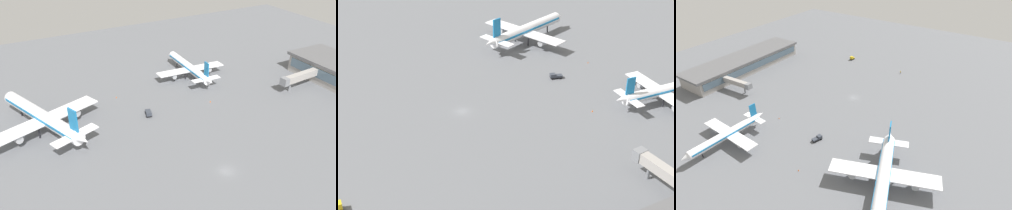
{
  "view_description": "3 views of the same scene",
  "coord_description": "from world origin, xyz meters",
  "views": [
    {
      "loc": [
        -64.86,
        54.33,
        67.37
      ],
      "look_at": [
        34.11,
        0.39,
        5.11
      ],
      "focal_mm": 39.45,
      "sensor_mm": 36.0,
      "label": 1
    },
    {
      "loc": [
        -46.25,
        -118.93,
        75.79
      ],
      "look_at": [
        11.37,
        -8.45,
        3.59
      ],
      "focal_mm": 49.91,
      "sensor_mm": 36.0,
      "label": 2
    },
    {
      "loc": [
        109.1,
        66.02,
        76.05
      ],
      "look_at": [
        16.77,
        4.79,
        5.79
      ],
      "focal_mm": 29.45,
      "sensor_mm": 36.0,
      "label": 3
    }
  ],
  "objects": [
    {
      "name": "ground",
      "position": [
        0.0,
        0.0,
        0.0
      ],
      "size": [
        288.0,
        288.0,
        0.0
      ],
      "primitive_type": "plane",
      "color": "slate"
    },
    {
      "name": "airplane_at_gate",
      "position": [
        60.74,
        -24.64,
        4.26
      ],
      "size": [
        38.48,
        30.86,
        11.71
      ],
      "rotation": [
        0.0,
        0.0,
        6.23
      ],
      "color": "white",
      "rests_on": "ground"
    },
    {
      "name": "airplane_taxiing",
      "position": [
        46.43,
        40.7,
        5.36
      ],
      "size": [
        46.72,
        38.47,
        14.75
      ],
      "rotation": [
        0.0,
        0.0,
        0.35
      ],
      "color": "white",
      "rests_on": "ground"
    },
    {
      "name": "pushback_tractor",
      "position": [
        38.82,
        5.8,
        0.97
      ],
      "size": [
        4.77,
        3.27,
        1.9
      ],
      "rotation": [
        0.0,
        0.0,
        2.83
      ],
      "color": "black",
      "rests_on": "ground"
    },
    {
      "name": "jet_bridge",
      "position": [
        29.26,
        -57.2,
        5.13
      ],
      "size": [
        4.29,
        19.8,
        6.74
      ],
      "rotation": [
        0.0,
        0.0,
        1.64
      ],
      "color": "#9E9993",
      "rests_on": "ground"
    },
    {
      "name": "safety_cone_near_gate",
      "position": [
        57.03,
        10.99,
        0.3
      ],
      "size": [
        0.44,
        0.44,
        0.6
      ],
      "primitive_type": "cone",
      "color": "#EA590C",
      "rests_on": "ground"
    },
    {
      "name": "safety_cone_mid_apron",
      "position": [
        36.49,
        -19.4,
        0.3
      ],
      "size": [
        0.44,
        0.44,
        0.6
      ],
      "primitive_type": "cone",
      "color": "#EA590C",
      "rests_on": "ground"
    }
  ]
}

